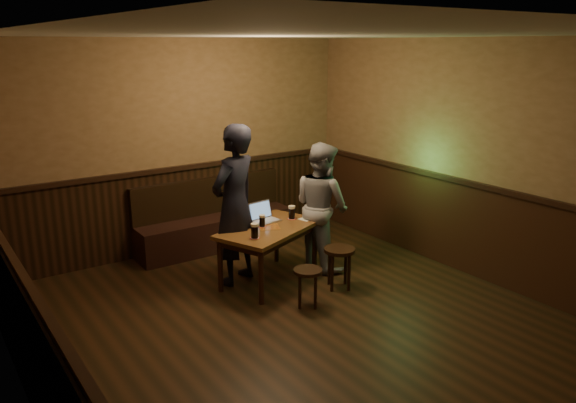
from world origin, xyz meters
The scene contains 12 objects.
room centered at (0.00, 0.22, 1.20)m, with size 5.04×6.04×2.84m.
bench centered at (0.35, 2.75, 0.31)m, with size 2.20×0.50×0.95m.
pub_table centered at (0.35, 1.35, 0.58)m, with size 1.43×1.13×0.68m.
stool_left centered at (0.32, 0.56, 0.33)m, with size 0.35×0.35×0.42m.
stool_right centered at (0.90, 0.73, 0.39)m, with size 0.44×0.44×0.48m.
pint_left centered at (0.01, 1.11, 0.76)m, with size 0.11×0.11×0.17m.
pint_mid centered at (0.29, 1.40, 0.74)m, with size 0.09×0.09×0.14m.
pint_right centered at (0.74, 1.46, 0.75)m, with size 0.11×0.11×0.17m.
laptop centered at (0.42, 1.58, 0.73)m, with size 0.35×0.29×0.23m.
menu centered at (0.91, 1.35, 0.67)m, with size 0.22×0.15×0.00m, color silver.
person_suit centered at (0.02, 1.58, 0.94)m, with size 0.68×0.45×1.87m, color black.
person_grey centered at (1.13, 1.37, 0.79)m, with size 0.77×0.60×1.59m, color gray.
Camera 1 is at (-3.00, -3.86, 2.72)m, focal length 35.00 mm.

